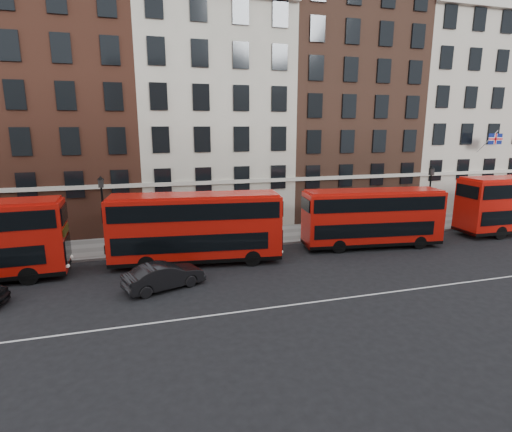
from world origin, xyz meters
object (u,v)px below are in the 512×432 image
object	(u,v)px
bus_b	(195,227)
bus_c	(372,217)
car_front	(164,276)
traffic_light	(482,200)

from	to	relation	value
bus_b	bus_c	bearing A→B (deg)	6.93
bus_b	bus_c	distance (m)	12.75
car_front	traffic_light	world-z (taller)	traffic_light
car_front	traffic_light	bearing A→B (deg)	-96.99
bus_b	bus_c	world-z (taller)	bus_b
bus_b	bus_c	xyz separation A→B (m)	(12.75, -0.00, -0.16)
traffic_light	car_front	bearing A→B (deg)	-167.18
bus_b	bus_c	size ratio (longest dim) A/B	1.07
bus_b	car_front	distance (m)	4.64
car_front	traffic_light	xyz separation A→B (m)	(27.43, 6.24, 1.73)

